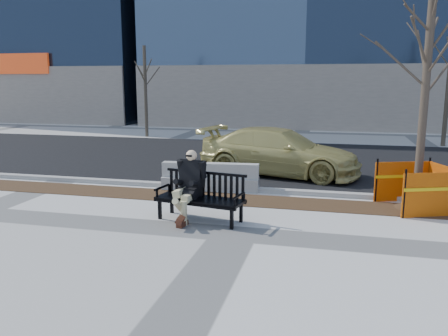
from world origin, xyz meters
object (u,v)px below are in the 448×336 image
(bench, at_px, (200,220))
(tree_fence, at_px, (415,208))
(jersey_barrier_left, at_px, (210,190))
(seated_man, at_px, (190,218))
(sedan, at_px, (279,174))

(bench, distance_m, tree_fence, 5.26)
(tree_fence, bearing_deg, bench, -155.98)
(bench, relative_size, jersey_barrier_left, 0.74)
(bench, xyz_separation_m, jersey_barrier_left, (-0.53, 2.82, 0.00))
(tree_fence, height_order, jersey_barrier_left, tree_fence)
(tree_fence, bearing_deg, seated_man, -158.12)
(tree_fence, distance_m, sedan, 4.93)
(tree_fence, bearing_deg, sedan, 138.70)
(bench, xyz_separation_m, tree_fence, (4.80, 2.14, 0.00))
(bench, relative_size, sedan, 0.38)
(seated_man, xyz_separation_m, jersey_barrier_left, (-0.27, 2.71, 0.00))
(bench, height_order, seated_man, seated_man)
(bench, height_order, sedan, sedan)
(bench, distance_m, sedan, 5.51)
(sedan, bearing_deg, jersey_barrier_left, 159.53)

